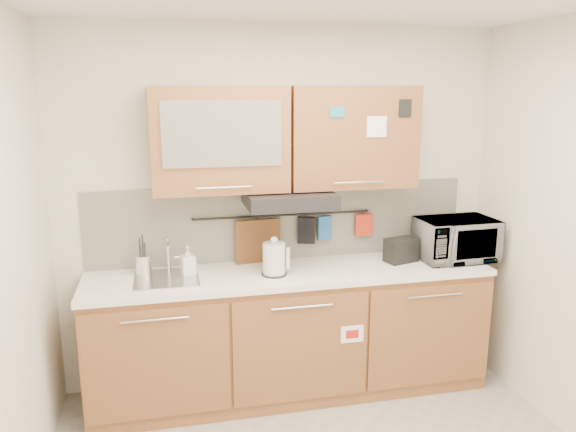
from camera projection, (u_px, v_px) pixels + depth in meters
name	position (u px, v px, depth m)	size (l,w,h in m)	color
wall_back	(282.00, 208.00, 4.12)	(3.20, 3.20, 0.00)	silver
base_cabinet	(291.00, 339.00, 4.03)	(2.80, 0.64, 0.88)	#9C5E37
countertop	(291.00, 273.00, 3.91)	(2.82, 0.62, 0.04)	white
backsplash	(282.00, 222.00, 4.13)	(2.80, 0.02, 0.56)	silver
upper_cabinets	(286.00, 138.00, 3.83)	(1.82, 0.37, 0.70)	#9C5E37
range_hood	(289.00, 199.00, 3.85)	(0.60, 0.46, 0.10)	black
sink	(167.00, 278.00, 3.74)	(0.42, 0.40, 0.26)	silver
utensil_rail	(283.00, 215.00, 4.08)	(0.02, 0.02, 1.30)	black
utensil_crock	(144.00, 264.00, 3.82)	(0.14, 0.14, 0.28)	silver
kettle	(274.00, 260.00, 3.80)	(0.20, 0.20, 0.27)	silver
toaster	(401.00, 250.00, 4.10)	(0.26, 0.19, 0.17)	black
microwave	(456.00, 239.00, 4.14)	(0.55, 0.37, 0.31)	#999999
soap_bottle	(188.00, 261.00, 3.81)	(0.09, 0.09, 0.20)	#999999
cutting_board	(258.00, 247.00, 4.08)	(0.34, 0.02, 0.41)	brown
oven_mitt	(324.00, 228.00, 4.16)	(0.11, 0.03, 0.18)	#225A9C
dark_pouch	(306.00, 230.00, 4.13)	(0.13, 0.04, 0.20)	black
pot_holder	(364.00, 225.00, 4.22)	(0.13, 0.02, 0.17)	#B02717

